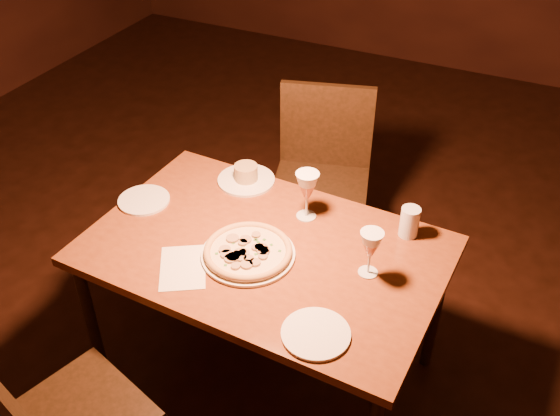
% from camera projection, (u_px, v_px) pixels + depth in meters
% --- Properties ---
extents(floor, '(7.00, 7.00, 0.00)m').
position_uv_depth(floor, '(259.00, 368.00, 2.75)').
color(floor, black).
rests_on(floor, ground).
extents(dining_table, '(1.35, 0.90, 0.70)m').
position_uv_depth(dining_table, '(265.00, 260.00, 2.36)').
color(dining_table, brown).
rests_on(dining_table, floor).
extents(chair_far, '(0.56, 0.56, 0.93)m').
position_uv_depth(chair_far, '(322.00, 174.00, 3.03)').
color(chair_far, black).
rests_on(chair_far, floor).
extents(pizza_plate, '(0.35, 0.35, 0.04)m').
position_uv_depth(pizza_plate, '(248.00, 251.00, 2.27)').
color(pizza_plate, silver).
rests_on(pizza_plate, dining_table).
extents(ramekin_saucer, '(0.24, 0.24, 0.08)m').
position_uv_depth(ramekin_saucer, '(246.00, 176.00, 2.65)').
color(ramekin_saucer, silver).
rests_on(ramekin_saucer, dining_table).
extents(wine_glass_far, '(0.09, 0.09, 0.20)m').
position_uv_depth(wine_glass_far, '(307.00, 195.00, 2.41)').
color(wine_glass_far, '#C07050').
rests_on(wine_glass_far, dining_table).
extents(wine_glass_right, '(0.08, 0.08, 0.18)m').
position_uv_depth(wine_glass_right, '(370.00, 253.00, 2.15)').
color(wine_glass_right, '#C07050').
rests_on(wine_glass_right, dining_table).
extents(water_tumbler, '(0.07, 0.07, 0.12)m').
position_uv_depth(water_tumbler, '(410.00, 222.00, 2.34)').
color(water_tumbler, silver).
rests_on(water_tumbler, dining_table).
extents(side_plate_left, '(0.21, 0.21, 0.01)m').
position_uv_depth(side_plate_left, '(144.00, 200.00, 2.55)').
color(side_plate_left, silver).
rests_on(side_plate_left, dining_table).
extents(side_plate_near, '(0.22, 0.22, 0.01)m').
position_uv_depth(side_plate_near, '(316.00, 334.00, 1.97)').
color(side_plate_near, silver).
rests_on(side_plate_near, dining_table).
extents(menu_card, '(0.26, 0.28, 0.00)m').
position_uv_depth(menu_card, '(183.00, 267.00, 2.23)').
color(menu_card, beige).
rests_on(menu_card, dining_table).
extents(pendant_light, '(0.12, 0.12, 0.12)m').
position_uv_depth(pendant_light, '(260.00, 17.00, 1.80)').
color(pendant_light, '#FF8147').
rests_on(pendant_light, ceiling).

